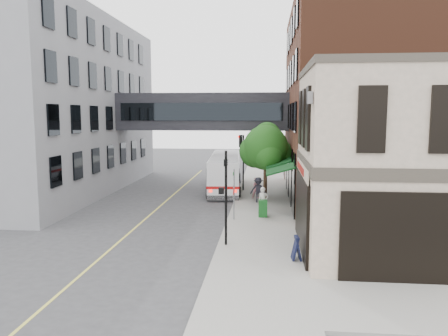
% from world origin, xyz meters
% --- Properties ---
extents(ground, '(120.00, 120.00, 0.00)m').
position_xyz_m(ground, '(0.00, 0.00, 0.00)').
color(ground, '#38383A').
rests_on(ground, ground).
extents(sidewalk_main, '(4.00, 60.00, 0.15)m').
position_xyz_m(sidewalk_main, '(2.00, 14.00, 0.07)').
color(sidewalk_main, gray).
rests_on(sidewalk_main, ground).
extents(corner_building, '(10.19, 8.12, 8.45)m').
position_xyz_m(corner_building, '(8.97, 2.00, 4.21)').
color(corner_building, tan).
rests_on(corner_building, ground).
extents(brick_building, '(13.76, 18.00, 14.00)m').
position_xyz_m(brick_building, '(9.98, 15.00, 6.99)').
color(brick_building, '#4F2818').
rests_on(brick_building, ground).
extents(opposite_building, '(14.00, 24.00, 14.00)m').
position_xyz_m(opposite_building, '(-17.00, 16.00, 7.00)').
color(opposite_building, slate).
rests_on(opposite_building, ground).
extents(skyway_bridge, '(14.00, 3.18, 3.00)m').
position_xyz_m(skyway_bridge, '(-3.00, 18.00, 6.50)').
color(skyway_bridge, black).
rests_on(skyway_bridge, ground).
extents(traffic_signal_near, '(0.44, 0.22, 4.60)m').
position_xyz_m(traffic_signal_near, '(0.37, 2.00, 2.98)').
color(traffic_signal_near, black).
rests_on(traffic_signal_near, sidewalk_main).
extents(traffic_signal_far, '(0.53, 0.28, 4.50)m').
position_xyz_m(traffic_signal_far, '(0.26, 17.00, 3.34)').
color(traffic_signal_far, black).
rests_on(traffic_signal_far, sidewalk_main).
extents(street_sign_pole, '(0.08, 0.75, 3.00)m').
position_xyz_m(street_sign_pole, '(0.39, 7.00, 1.93)').
color(street_sign_pole, gray).
rests_on(street_sign_pole, sidewalk_main).
extents(street_tree, '(3.80, 3.20, 5.60)m').
position_xyz_m(street_tree, '(2.19, 13.22, 3.91)').
color(street_tree, '#382619').
rests_on(street_tree, sidewalk_main).
extents(lane_marking, '(0.12, 40.00, 0.01)m').
position_xyz_m(lane_marking, '(-5.00, 10.00, 0.01)').
color(lane_marking, '#D8CC4C').
rests_on(lane_marking, ground).
extents(bus, '(3.12, 10.80, 2.87)m').
position_xyz_m(bus, '(-1.17, 17.89, 1.61)').
color(bus, silver).
rests_on(bus, ground).
extents(pedestrian_a, '(0.74, 0.58, 1.76)m').
position_xyz_m(pedestrian_a, '(2.10, 8.16, 1.03)').
color(pedestrian_a, silver).
rests_on(pedestrian_a, sidewalk_main).
extents(pedestrian_b, '(0.92, 0.84, 1.53)m').
position_xyz_m(pedestrian_b, '(1.58, 13.63, 0.91)').
color(pedestrian_b, pink).
rests_on(pedestrian_b, sidewalk_main).
extents(pedestrian_c, '(1.17, 0.70, 1.77)m').
position_xyz_m(pedestrian_c, '(1.72, 12.17, 1.03)').
color(pedestrian_c, black).
rests_on(pedestrian_c, sidewalk_main).
extents(newspaper_box, '(0.54, 0.48, 1.03)m').
position_xyz_m(newspaper_box, '(2.09, 7.85, 0.67)').
color(newspaper_box, '#13531B').
rests_on(newspaper_box, sidewalk_main).
extents(sandwich_board, '(0.42, 0.61, 1.03)m').
position_xyz_m(sandwich_board, '(3.60, 0.15, 0.66)').
color(sandwich_board, black).
rests_on(sandwich_board, sidewalk_main).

